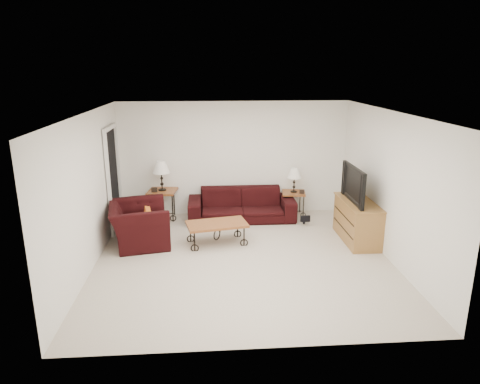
# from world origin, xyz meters

# --- Properties ---
(ground) EXTENTS (5.00, 5.00, 0.00)m
(ground) POSITION_xyz_m (0.00, 0.00, 0.00)
(ground) COLOR beige
(ground) RESTS_ON ground
(wall_back) EXTENTS (5.00, 0.02, 2.50)m
(wall_back) POSITION_xyz_m (0.00, 2.50, 1.25)
(wall_back) COLOR white
(wall_back) RESTS_ON ground
(wall_front) EXTENTS (5.00, 0.02, 2.50)m
(wall_front) POSITION_xyz_m (0.00, -2.50, 1.25)
(wall_front) COLOR white
(wall_front) RESTS_ON ground
(wall_left) EXTENTS (0.02, 5.00, 2.50)m
(wall_left) POSITION_xyz_m (-2.50, 0.00, 1.25)
(wall_left) COLOR white
(wall_left) RESTS_ON ground
(wall_right) EXTENTS (0.02, 5.00, 2.50)m
(wall_right) POSITION_xyz_m (2.50, 0.00, 1.25)
(wall_right) COLOR white
(wall_right) RESTS_ON ground
(ceiling) EXTENTS (5.00, 5.00, 0.00)m
(ceiling) POSITION_xyz_m (0.00, 0.00, 2.50)
(ceiling) COLOR white
(ceiling) RESTS_ON wall_back
(doorway) EXTENTS (0.08, 0.94, 2.04)m
(doorway) POSITION_xyz_m (-2.47, 1.65, 1.02)
(doorway) COLOR black
(doorway) RESTS_ON ground
(sofa) EXTENTS (2.28, 0.89, 0.67)m
(sofa) POSITION_xyz_m (0.13, 2.02, 0.33)
(sofa) COLOR black
(sofa) RESTS_ON ground
(side_table_left) EXTENTS (0.66, 0.66, 0.64)m
(side_table_left) POSITION_xyz_m (-1.57, 2.20, 0.32)
(side_table_left) COLOR brown
(side_table_left) RESTS_ON ground
(side_table_right) EXTENTS (0.56, 0.56, 0.54)m
(side_table_right) POSITION_xyz_m (1.30, 2.20, 0.27)
(side_table_right) COLOR brown
(side_table_right) RESTS_ON ground
(lamp_left) EXTENTS (0.41, 0.41, 0.64)m
(lamp_left) POSITION_xyz_m (-1.57, 2.20, 0.96)
(lamp_left) COLOR black
(lamp_left) RESTS_ON side_table_left
(lamp_right) EXTENTS (0.35, 0.35, 0.54)m
(lamp_right) POSITION_xyz_m (1.30, 2.20, 0.81)
(lamp_right) COLOR black
(lamp_right) RESTS_ON side_table_right
(photo_frame_left) EXTENTS (0.13, 0.02, 0.11)m
(photo_frame_left) POSITION_xyz_m (-1.72, 2.05, 0.69)
(photo_frame_left) COLOR black
(photo_frame_left) RESTS_ON side_table_left
(photo_frame_right) EXTENTS (0.11, 0.05, 0.09)m
(photo_frame_right) POSITION_xyz_m (1.45, 2.05, 0.58)
(photo_frame_right) COLOR black
(photo_frame_right) RESTS_ON side_table_right
(coffee_table) EXTENTS (1.20, 0.80, 0.41)m
(coffee_table) POSITION_xyz_m (-0.43, 0.69, 0.21)
(coffee_table) COLOR brown
(coffee_table) RESTS_ON ground
(armchair) EXTENTS (1.25, 1.36, 0.77)m
(armchair) POSITION_xyz_m (-1.88, 0.82, 0.39)
(armchair) COLOR black
(armchair) RESTS_ON ground
(throw_pillow) EXTENTS (0.16, 0.36, 0.35)m
(throw_pillow) POSITION_xyz_m (-1.73, 0.77, 0.52)
(throw_pillow) COLOR orange
(throw_pillow) RESTS_ON armchair
(tv_stand) EXTENTS (0.54, 1.29, 0.78)m
(tv_stand) POSITION_xyz_m (2.23, 0.67, 0.39)
(tv_stand) COLOR #A0713B
(tv_stand) RESTS_ON ground
(television) EXTENTS (0.15, 1.16, 0.67)m
(television) POSITION_xyz_m (2.21, 0.67, 1.11)
(television) COLOR black
(television) RESTS_ON tv_stand
(backpack) EXTENTS (0.37, 0.32, 0.40)m
(backpack) POSITION_xyz_m (1.42, 1.60, 0.20)
(backpack) COLOR black
(backpack) RESTS_ON ground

